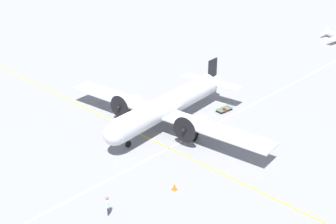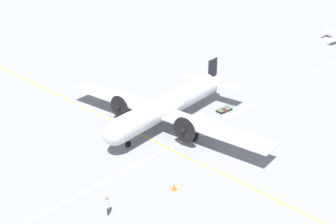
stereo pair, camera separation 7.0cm
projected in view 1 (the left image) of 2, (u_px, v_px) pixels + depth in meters
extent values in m
plane|color=gray|center=(168.00, 124.00, 48.32)|extent=(300.00, 300.00, 0.00)
cube|color=gold|center=(143.00, 136.00, 45.78)|extent=(120.00, 0.16, 0.01)
cube|color=silver|center=(194.00, 135.00, 45.88)|extent=(0.16, 120.00, 0.01)
cylinder|color=silver|center=(168.00, 106.00, 47.35)|extent=(4.18, 17.28, 2.39)
cylinder|color=white|center=(168.00, 101.00, 47.07)|extent=(3.38, 16.37, 1.67)
sphere|color=silver|center=(115.00, 134.00, 41.22)|extent=(2.27, 2.27, 2.27)
cylinder|color=silver|center=(209.00, 83.00, 53.42)|extent=(1.66, 3.46, 1.31)
cube|color=black|center=(213.00, 70.00, 53.16)|extent=(0.34, 1.88, 2.74)
cube|color=silver|center=(211.00, 82.00, 53.67)|extent=(8.69, 2.57, 0.10)
cube|color=silver|center=(161.00, 112.00, 46.58)|extent=(26.90, 5.53, 0.20)
cylinder|color=silver|center=(193.00, 124.00, 43.83)|extent=(1.61, 3.05, 1.31)
cylinder|color=black|center=(184.00, 130.00, 42.68)|extent=(2.74, 0.33, 2.76)
sphere|color=black|center=(183.00, 130.00, 42.58)|extent=(0.46, 0.46, 0.46)
cylinder|color=silver|center=(129.00, 103.00, 48.89)|extent=(1.61, 3.05, 1.31)
cylinder|color=black|center=(119.00, 107.00, 47.74)|extent=(2.74, 0.33, 2.76)
sphere|color=black|center=(118.00, 108.00, 47.63)|extent=(0.46, 0.46, 0.46)
cylinder|color=#4C4C51|center=(195.00, 132.00, 44.46)|extent=(0.18, 0.18, 0.94)
cylinder|color=black|center=(195.00, 136.00, 44.66)|extent=(0.41, 1.13, 1.10)
cylinder|color=#4C4C51|center=(131.00, 110.00, 49.52)|extent=(0.18, 0.18, 0.94)
cylinder|color=black|center=(131.00, 113.00, 49.72)|extent=(0.41, 1.13, 1.10)
cylinder|color=#4C4C51|center=(128.00, 140.00, 43.21)|extent=(0.14, 0.14, 0.87)
cylinder|color=black|center=(128.00, 144.00, 43.39)|extent=(0.25, 0.72, 0.70)
cylinder|color=#2D2D33|center=(108.00, 209.00, 33.68)|extent=(0.12, 0.12, 0.82)
cylinder|color=#2D2D33|center=(108.00, 211.00, 33.47)|extent=(0.12, 0.12, 0.82)
cube|color=silver|center=(107.00, 203.00, 33.27)|extent=(0.43, 0.38, 0.62)
sphere|color=#8C6647|center=(107.00, 198.00, 33.08)|extent=(0.27, 0.27, 0.27)
cylinder|color=silver|center=(107.00, 201.00, 33.50)|extent=(0.10, 0.10, 0.59)
cylinder|color=silver|center=(108.00, 205.00, 33.06)|extent=(0.10, 0.10, 0.59)
cube|color=black|center=(109.00, 202.00, 33.25)|extent=(0.05, 0.04, 0.40)
cube|color=maroon|center=(224.00, 111.00, 51.07)|extent=(0.50, 0.15, 0.52)
cube|color=#551515|center=(225.00, 108.00, 50.95)|extent=(0.18, 0.10, 0.02)
cube|color=#4C6047|center=(224.00, 109.00, 51.44)|extent=(1.25, 2.19, 0.04)
cube|color=#4C6047|center=(230.00, 105.00, 51.94)|extent=(1.05, 0.14, 0.04)
cylinder|color=#4C6047|center=(233.00, 107.00, 51.64)|extent=(0.04, 0.04, 0.22)
cylinder|color=#4C6047|center=(227.00, 104.00, 52.32)|extent=(0.04, 0.04, 0.22)
cylinder|color=black|center=(222.00, 113.00, 50.75)|extent=(0.09, 0.28, 0.28)
cylinder|color=black|center=(217.00, 111.00, 51.33)|extent=(0.09, 0.28, 0.28)
cylinder|color=black|center=(231.00, 109.00, 51.69)|extent=(0.09, 0.28, 0.28)
cylinder|color=black|center=(226.00, 107.00, 52.26)|extent=(0.09, 0.28, 0.28)
cube|color=white|center=(327.00, 29.00, 82.60)|extent=(0.64, 0.13, 1.14)
cube|color=white|center=(327.00, 32.00, 82.85)|extent=(0.94, 3.55, 0.04)
cube|color=orange|center=(174.00, 189.00, 36.80)|extent=(0.47, 0.47, 0.03)
cone|color=orange|center=(174.00, 187.00, 36.67)|extent=(0.40, 0.40, 0.62)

